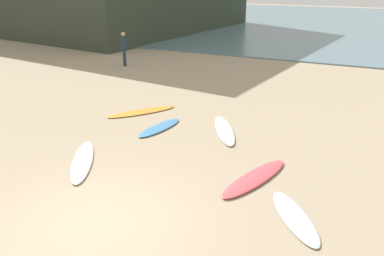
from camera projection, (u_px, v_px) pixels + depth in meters
ground_plane at (95, 225)px, 7.80m from camera, size 120.00×120.00×0.00m
ocean_water at (330, 23)px, 39.18m from camera, size 120.00×40.00×0.08m
surfboard_0 at (295, 217)px, 8.00m from camera, size 1.58×1.97×0.06m
surfboard_1 at (82, 161)px, 10.37m from camera, size 1.82×2.43×0.08m
surfboard_2 at (255, 178)px, 9.50m from camera, size 1.28×2.57×0.09m
surfboard_3 at (224, 130)px, 12.40m from camera, size 1.68×2.47×0.09m
surfboard_4 at (141, 112)px, 14.06m from camera, size 1.97×2.38×0.06m
surfboard_5 at (160, 128)px, 12.61m from camera, size 0.85×2.02×0.08m
beachgoer_near at (124, 47)px, 20.83m from camera, size 0.40×0.40×1.78m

